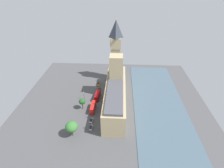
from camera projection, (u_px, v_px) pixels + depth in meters
The scene contains 15 objects.
ground_plane at pixel (112, 103), 127.57m from camera, with size 133.02×133.02×0.00m, color #4C4C4F.
river_thames at pixel (159, 105), 125.99m from camera, with size 35.32×119.72×0.25m, color #475B6B.
parliament_building at pixel (115, 91), 124.33m from camera, with size 13.84×63.02×32.00m.
clock_tower at pixel (116, 50), 144.36m from camera, with size 8.51×8.51×51.38m.
car_yellow_cab_corner at pixel (98, 84), 148.71m from camera, with size 1.91×4.33×1.74m.
car_black_near_tower at pixel (99, 89), 141.73m from camera, with size 2.20×4.30×1.74m.
double_decker_bus_opposite_hall at pixel (97, 95), 131.42m from camera, with size 3.61×10.70×4.75m.
double_decker_bus_trailing at pixel (93, 107), 119.60m from camera, with size 2.88×10.56×4.75m.
car_white_midblock at pixel (91, 120), 111.13m from camera, with size 2.12×4.33×1.74m.
car_silver_under_trees at pixel (91, 128), 105.88m from camera, with size 2.00×4.20×1.74m.
pedestrian_far_end at pixel (105, 88), 144.18m from camera, with size 0.67×0.60×1.59m.
pedestrian_kerbside at pixel (101, 113), 117.31m from camera, with size 0.61×0.63×1.50m.
plane_tree_leading at pixel (71, 127), 98.49m from camera, with size 7.01×7.01×9.67m.
plane_tree_by_river_gate at pixel (82, 102), 119.43m from camera, with size 4.54×4.54×8.00m.
street_lamp_slot_10 at pixel (84, 94), 129.21m from camera, with size 0.56×0.56×6.56m.
Camera 1 is at (-5.17, 101.70, 78.08)m, focal length 28.52 mm.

